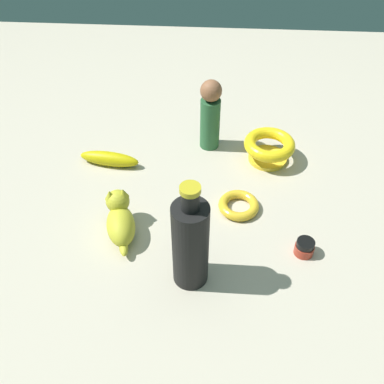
% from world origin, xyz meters
% --- Properties ---
extents(ground, '(2.00, 2.00, 0.00)m').
position_xyz_m(ground, '(0.00, 0.00, 0.00)').
color(ground, '#BCB29E').
extents(bangle, '(0.09, 0.09, 0.02)m').
position_xyz_m(bangle, '(0.00, 0.11, 0.01)').
color(bangle, gold).
rests_on(bangle, ground).
extents(cat_figurine, '(0.14, 0.09, 0.09)m').
position_xyz_m(cat_figurine, '(0.09, -0.15, 0.04)').
color(cat_figurine, gold).
rests_on(cat_figurine, ground).
extents(banana, '(0.06, 0.16, 0.04)m').
position_xyz_m(banana, '(-0.14, -0.22, 0.02)').
color(banana, gold).
rests_on(banana, ground).
extents(bottle_tall, '(0.07, 0.07, 0.25)m').
position_xyz_m(bottle_tall, '(0.20, 0.01, 0.10)').
color(bottle_tall, black).
rests_on(bottle_tall, ground).
extents(nail_polish_jar, '(0.04, 0.04, 0.04)m').
position_xyz_m(nail_polish_jar, '(0.12, 0.24, 0.02)').
color(nail_polish_jar, '#A83221').
rests_on(nail_polish_jar, ground).
extents(person_figure_adult, '(0.07, 0.07, 0.19)m').
position_xyz_m(person_figure_adult, '(-0.24, 0.03, 0.10)').
color(person_figure_adult, '#2B6138').
rests_on(person_figure_adult, ground).
extents(bowl, '(0.13, 0.13, 0.06)m').
position_xyz_m(bowl, '(-0.18, 0.19, 0.04)').
color(bowl, yellow).
rests_on(bowl, ground).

